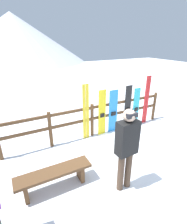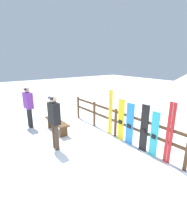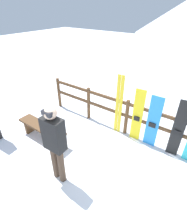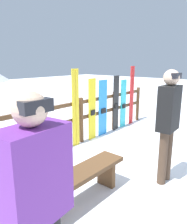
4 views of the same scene
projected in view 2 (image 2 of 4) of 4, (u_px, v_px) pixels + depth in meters
ground_plane at (70, 151)px, 5.49m from camera, size 40.00×40.00×0.00m
fence at (116, 120)px, 6.38m from camera, size 5.34×0.10×1.06m
bench at (57, 123)px, 6.87m from camera, size 1.52×0.36×0.45m
person_purple at (28, 105)px, 7.17m from camera, size 0.49×0.30×1.70m
person_black at (54, 118)px, 5.34m from camera, size 0.42×0.25×1.75m
ski_pair_yellow at (110, 113)px, 6.46m from camera, size 0.19×0.02×1.71m
snowboard_yellow at (121, 120)px, 6.07m from camera, size 0.26×0.07×1.48m
snowboard_blue at (130, 124)px, 5.76m from camera, size 0.31×0.06×1.41m
snowboard_black_stripe at (144, 129)px, 5.30m from camera, size 0.26×0.07×1.49m
snowboard_cyan at (154, 135)px, 5.04m from camera, size 0.25×0.05×1.36m
ski_pair_red at (170, 134)px, 4.63m from camera, size 0.20×0.02×1.73m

